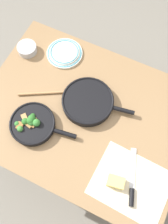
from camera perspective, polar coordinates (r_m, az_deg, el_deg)
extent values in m
plane|color=slate|center=(2.09, 0.00, -7.76)|extent=(14.00, 14.00, 0.00)
cube|color=olive|center=(1.41, 0.00, -0.54)|extent=(1.17, 0.90, 0.03)
cylinder|color=#BCBCC1|center=(2.03, -8.83, 11.01)|extent=(0.05, 0.05, 0.70)
cylinder|color=#BCBCC1|center=(1.70, 11.29, -23.81)|extent=(0.05, 0.05, 0.70)
cylinder|color=black|center=(1.38, -11.63, -2.75)|extent=(0.24, 0.24, 0.04)
torus|color=black|center=(1.36, -11.78, -2.49)|extent=(0.25, 0.25, 0.01)
cylinder|color=black|center=(1.33, -4.39, -4.91)|extent=(0.13, 0.04, 0.02)
cylinder|color=#245B1C|center=(1.39, -13.11, -2.45)|extent=(0.01, 0.01, 0.02)
sphere|color=#2D6B28|center=(1.37, -13.31, -2.11)|extent=(0.04, 0.04, 0.04)
cylinder|color=#2C6823|center=(1.38, -11.78, -2.71)|extent=(0.01, 0.01, 0.02)
sphere|color=#387A33|center=(1.36, -11.97, -2.38)|extent=(0.04, 0.04, 0.04)
cylinder|color=#2C6823|center=(1.40, -14.86, -2.90)|extent=(0.01, 0.01, 0.02)
sphere|color=#387A33|center=(1.38, -15.04, -2.65)|extent=(0.03, 0.03, 0.03)
cylinder|color=#2C6823|center=(1.37, -10.65, -2.80)|extent=(0.01, 0.01, 0.02)
sphere|color=#387A33|center=(1.35, -10.84, -2.43)|extent=(0.04, 0.04, 0.04)
cylinder|color=#245B1C|center=(1.39, -11.69, -1.86)|extent=(0.01, 0.01, 0.02)
sphere|color=#2D6B28|center=(1.36, -11.90, -1.49)|extent=(0.04, 0.04, 0.04)
cylinder|color=#357027|center=(1.38, -14.21, -4.02)|extent=(0.01, 0.01, 0.02)
sphere|color=#428438|center=(1.36, -14.40, -3.75)|extent=(0.03, 0.03, 0.03)
cylinder|color=#205218|center=(1.39, -11.48, -1.16)|extent=(0.01, 0.01, 0.02)
sphere|color=#286023|center=(1.38, -11.62, -0.89)|extent=(0.03, 0.03, 0.03)
cylinder|color=#245B1C|center=(1.38, -11.93, -2.38)|extent=(0.02, 0.02, 0.02)
sphere|color=#2D6B28|center=(1.36, -12.15, -1.99)|extent=(0.04, 0.04, 0.04)
cube|color=#9E703D|center=(1.38, -11.10, -2.24)|extent=(0.04, 0.04, 0.03)
cube|color=#9E703D|center=(1.37, -12.06, -2.80)|extent=(0.04, 0.05, 0.04)
cube|color=#9E703D|center=(1.37, -11.79, -2.88)|extent=(0.04, 0.03, 0.03)
cube|color=olive|center=(1.38, -14.33, -3.21)|extent=(0.04, 0.04, 0.04)
cube|color=#AD7F4C|center=(1.40, -13.39, -1.29)|extent=(0.05, 0.05, 0.03)
cylinder|color=black|center=(1.40, 0.85, 2.34)|extent=(0.29, 0.29, 0.04)
torus|color=black|center=(1.38, 0.86, 2.73)|extent=(0.29, 0.29, 0.01)
cylinder|color=black|center=(1.38, 9.03, 0.38)|extent=(0.12, 0.04, 0.02)
cylinder|color=#EAD170|center=(1.40, 0.85, 2.28)|extent=(0.24, 0.24, 0.02)
cylinder|color=#A87A4C|center=(1.45, -8.02, 4.36)|extent=(0.31, 0.19, 0.02)
ellipsoid|color=#A87A4C|center=(1.44, -0.16, 4.85)|extent=(0.08, 0.07, 0.02)
cube|color=beige|center=(1.32, 10.71, -15.75)|extent=(0.39, 0.31, 0.00)
cube|color=silver|center=(1.33, 11.08, -12.41)|extent=(0.09, 0.20, 0.01)
cylinder|color=black|center=(1.31, 10.82, -18.62)|extent=(0.05, 0.09, 0.02)
cube|color=#EACC66|center=(1.29, 7.27, -15.57)|extent=(0.09, 0.07, 0.05)
cylinder|color=silver|center=(1.58, -4.45, 13.21)|extent=(0.22, 0.22, 0.01)
torus|color=#4C9EB7|center=(1.58, -4.47, 13.34)|extent=(0.21, 0.21, 0.01)
cylinder|color=silver|center=(1.57, -4.49, 13.46)|extent=(0.18, 0.18, 0.01)
torus|color=#4C9EB7|center=(1.57, -4.50, 13.59)|extent=(0.17, 0.17, 0.01)
cylinder|color=#B7B7BC|center=(1.62, -12.88, 13.92)|extent=(0.12, 0.12, 0.05)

